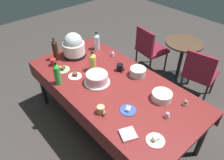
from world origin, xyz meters
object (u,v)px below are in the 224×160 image
at_px(glass_salad_bowl, 138,72).
at_px(ceramic_snack_bowl, 162,96).
at_px(coffee_mug_navy, 77,44).
at_px(cupcake_lemon, 167,115).
at_px(coffee_mug_red, 54,62).
at_px(slow_cooker, 74,46).
at_px(cupcake_berry, 113,54).
at_px(soda_bottle_water, 97,41).
at_px(dessert_plate_white, 75,76).
at_px(coffee_mug_black, 120,67).
at_px(potluck_table, 112,87).
at_px(round_cafe_table, 182,54).
at_px(coffee_mug_tan, 101,110).
at_px(maroon_chair_left, 149,48).
at_px(maroon_chair_right, 200,72).
at_px(soda_bottle_lime_soda, 57,74).
at_px(dessert_plate_cobalt, 128,110).
at_px(frosted_layer_cake, 97,78).
at_px(dessert_plate_cream, 155,140).
at_px(soda_bottle_cola, 55,50).
at_px(cupcake_cocoa, 185,103).
at_px(soda_bottle_ginger_ale, 93,61).
at_px(dessert_plate_sage, 63,69).

relative_size(glass_salad_bowl, ceramic_snack_bowl, 0.91).
height_order(ceramic_snack_bowl, coffee_mug_navy, coffee_mug_navy).
xyz_separation_m(ceramic_snack_bowl, cupcake_lemon, (0.20, -0.17, -0.01)).
distance_m(coffee_mug_red, coffee_mug_navy, 0.56).
relative_size(slow_cooker, cupcake_berry, 5.15).
bearing_deg(soda_bottle_water, dessert_plate_white, -60.17).
relative_size(cupcake_lemon, coffee_mug_black, 0.55).
bearing_deg(coffee_mug_navy, potluck_table, -11.03).
relative_size(slow_cooker, round_cafe_table, 0.48).
bearing_deg(coffee_mug_tan, maroon_chair_left, 115.68).
distance_m(dessert_plate_white, maroon_chair_right, 1.83).
height_order(cupcake_berry, soda_bottle_lime_soda, soda_bottle_lime_soda).
distance_m(potluck_table, cupcake_lemon, 0.77).
height_order(dessert_plate_cobalt, coffee_mug_tan, coffee_mug_tan).
relative_size(frosted_layer_cake, maroon_chair_right, 0.36).
height_order(dessert_plate_cobalt, round_cafe_table, dessert_plate_cobalt).
xyz_separation_m(potluck_table, dessert_plate_cream, (0.86, -0.25, 0.08)).
bearing_deg(potluck_table, soda_bottle_cola, -166.13).
relative_size(frosted_layer_cake, dessert_plate_cream, 1.81).
distance_m(cupcake_cocoa, coffee_mug_tan, 0.88).
xyz_separation_m(coffee_mug_red, round_cafe_table, (0.75, 1.91, -0.30)).
height_order(ceramic_snack_bowl, dessert_plate_cobalt, ceramic_snack_bowl).
height_order(potluck_table, dessert_plate_white, dessert_plate_white).
height_order(glass_salad_bowl, maroon_chair_right, same).
bearing_deg(soda_bottle_ginger_ale, cupcake_berry, 102.52).
bearing_deg(cupcake_cocoa, cupcake_berry, 176.54).
xyz_separation_m(ceramic_snack_bowl, dessert_plate_cream, (0.31, -0.47, -0.03)).
height_order(frosted_layer_cake, glass_salad_bowl, frosted_layer_cake).
relative_size(cupcake_cocoa, maroon_chair_right, 0.08).
relative_size(potluck_table, soda_bottle_lime_soda, 7.39).
bearing_deg(dessert_plate_cream, soda_bottle_water, 159.13).
relative_size(cupcake_cocoa, round_cafe_table, 0.09).
xyz_separation_m(glass_salad_bowl, ceramic_snack_bowl, (0.47, -0.12, -0.01)).
height_order(frosted_layer_cake, ceramic_snack_bowl, frosted_layer_cake).
height_order(frosted_layer_cake, slow_cooker, slow_cooker).
relative_size(cupcake_lemon, round_cafe_table, 0.09).
relative_size(dessert_plate_white, coffee_mug_black, 1.35).
xyz_separation_m(frosted_layer_cake, round_cafe_table, (0.08, 1.71, -0.31)).
relative_size(frosted_layer_cake, soda_bottle_water, 1.14).
bearing_deg(potluck_table, glass_salad_bowl, 75.92).
bearing_deg(ceramic_snack_bowl, maroon_chair_right, 97.11).
relative_size(coffee_mug_navy, round_cafe_table, 0.17).
distance_m(soda_bottle_lime_soda, soda_bottle_water, 0.91).
distance_m(dessert_plate_sage, coffee_mug_navy, 0.63).
height_order(dessert_plate_white, dessert_plate_cream, dessert_plate_cream).
relative_size(glass_salad_bowl, dessert_plate_white, 1.19).
bearing_deg(soda_bottle_cola, soda_bottle_ginger_ale, 23.08).
height_order(dessert_plate_white, soda_bottle_cola, soda_bottle_cola).
xyz_separation_m(ceramic_snack_bowl, round_cafe_table, (-0.61, 1.36, -0.29)).
xyz_separation_m(slow_cooker, ceramic_snack_bowl, (1.37, 0.21, -0.11)).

